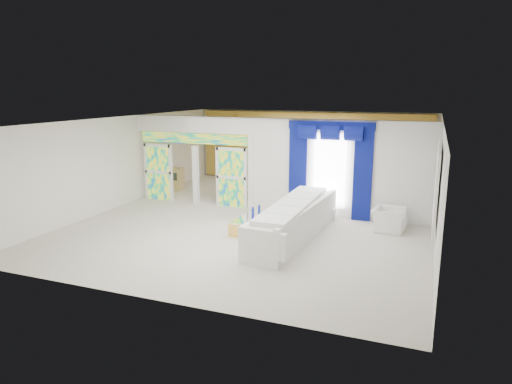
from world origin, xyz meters
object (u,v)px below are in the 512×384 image
at_px(coffee_table, 251,223).
at_px(white_sofa, 294,222).
at_px(armchair, 389,219).
at_px(grand_piano, 249,182).
at_px(console_table, 317,213).

bearing_deg(coffee_table, white_sofa, -12.53).
bearing_deg(armchair, white_sofa, 131.33).
bearing_deg(armchair, grand_piano, 68.01).
bearing_deg(grand_piano, armchair, -19.54).
bearing_deg(white_sofa, grand_piano, 128.88).
distance_m(white_sofa, grand_piano, 5.41).
bearing_deg(white_sofa, armchair, 39.90).
xyz_separation_m(console_table, armchair, (2.14, -0.38, 0.13)).
relative_size(coffee_table, grand_piano, 0.88).
bearing_deg(console_table, white_sofa, -94.15).
distance_m(white_sofa, console_table, 2.04).
relative_size(armchair, grand_piano, 0.51).
relative_size(white_sofa, console_table, 4.21).
height_order(console_table, armchair, armchair).
bearing_deg(armchair, console_table, 85.51).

